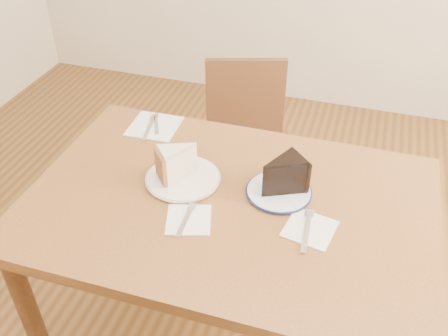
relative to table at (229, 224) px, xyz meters
The scene contains 13 objects.
table is the anchor object (origin of this frame).
chair_far 0.71m from the table, 100.70° to the left, with size 0.51×0.51×0.82m.
plate_cream 0.20m from the table, 163.45° to the left, with size 0.22×0.22×0.01m, color white.
plate_navy 0.18m from the table, 28.97° to the left, with size 0.19×0.19×0.01m, color white.
carrot_cake 0.24m from the table, 162.28° to the left, with size 0.08×0.11×0.09m, color #EFDFC6, non-canonical shape.
chocolate_cake 0.22m from the table, 28.06° to the left, with size 0.09×0.13×0.10m, color black, non-canonical shape.
napkin_cream 0.18m from the table, 125.86° to the right, with size 0.12×0.12×0.00m, color white.
napkin_navy 0.27m from the table, 11.63° to the right, with size 0.13×0.13×0.00m, color white.
napkin_spare 0.49m from the table, 140.82° to the left, with size 0.17×0.17×0.00m, color white.
fork_cream 0.19m from the table, 125.95° to the right, with size 0.01×0.14×0.00m, color silver.
knife_navy 0.27m from the table, 15.28° to the right, with size 0.02×0.17×0.00m, color white.
fork_spare 0.50m from the table, 139.79° to the left, with size 0.01×0.14×0.00m, color silver.
knife_spare 0.49m from the table, 143.93° to the left, with size 0.01×0.16×0.00m, color silver.
Camera 1 is at (0.32, -1.07, 1.72)m, focal length 40.00 mm.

